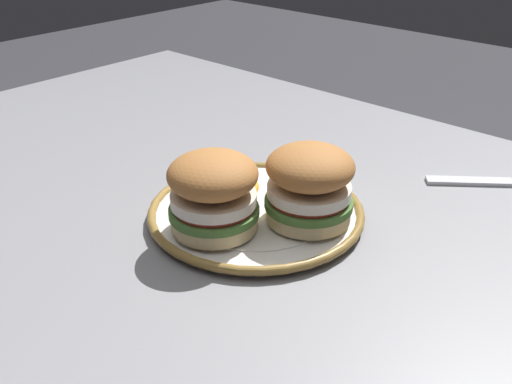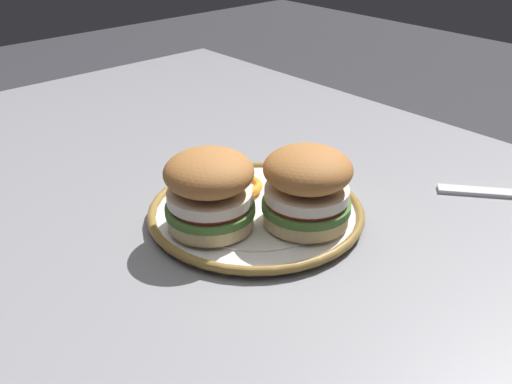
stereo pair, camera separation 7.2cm
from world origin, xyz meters
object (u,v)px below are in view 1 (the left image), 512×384
at_px(sandwich_half_right, 213,191).
at_px(dinner_plate, 256,212).
at_px(dining_table, 231,246).
at_px(sandwich_half_left, 309,183).
at_px(table_knife, 511,182).

bearing_deg(sandwich_half_right, dinner_plate, -93.06).
height_order(dining_table, dinner_plate, dinner_plate).
distance_m(dinner_plate, sandwich_half_left, 0.09).
distance_m(dinner_plate, sandwich_half_right, 0.09).
xyz_separation_m(dining_table, dinner_plate, (-0.07, 0.02, 0.09)).
bearing_deg(table_knife, sandwich_half_right, 61.38).
xyz_separation_m(sandwich_half_left, table_knife, (-0.15, -0.31, -0.07)).
height_order(sandwich_half_left, table_knife, sandwich_half_left).
relative_size(dining_table, sandwich_half_left, 9.03).
height_order(dinner_plate, table_knife, dinner_plate).
relative_size(sandwich_half_right, table_knife, 0.86).
distance_m(sandwich_half_right, table_knife, 0.47).
xyz_separation_m(sandwich_half_right, table_knife, (-0.22, -0.41, -0.07)).
relative_size(dining_table, dinner_plate, 4.85).
xyz_separation_m(dining_table, sandwich_half_right, (-0.06, 0.09, 0.15)).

